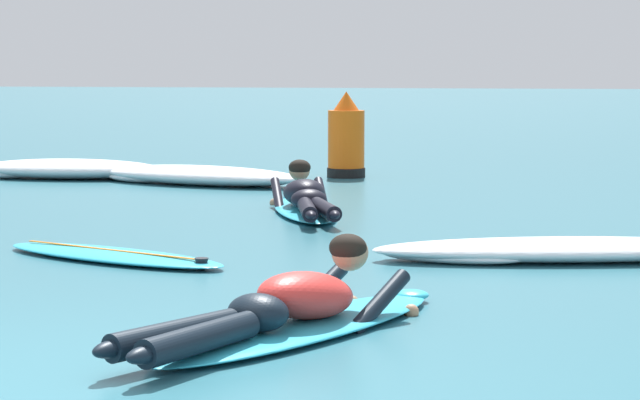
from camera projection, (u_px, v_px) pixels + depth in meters
ground_plane at (355, 187)px, 15.41m from camera, size 120.00×120.00×0.00m
surfer_near at (291, 312)px, 7.02m from camera, size 1.50×2.60×0.53m
surfer_far at (306, 200)px, 12.64m from camera, size 1.26×2.56×0.55m
drifting_surfboard at (115, 255)px, 9.74m from camera, size 2.12×1.33×0.16m
whitewater_front at (202, 176)px, 15.77m from camera, size 2.85×1.58×0.23m
whitewater_mid_right at (570, 250)px, 9.71m from camera, size 3.00×1.39×0.17m
whitewater_back at (69, 169)px, 16.62m from camera, size 2.46×1.15×0.24m
channel_marker_buoy at (346, 143)px, 16.75m from camera, size 0.49×0.49×1.09m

